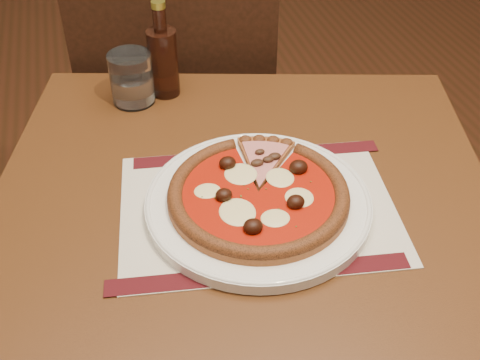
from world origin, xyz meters
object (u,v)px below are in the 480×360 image
object	(u,v)px
water_glass	(132,78)
bottle	(163,59)
chair_far	(182,114)
table	(243,248)
plate	(258,203)
pizza	(258,194)

from	to	relation	value
water_glass	bottle	distance (m)	0.07
chair_far	table	bearing A→B (deg)	101.77
plate	water_glass	bearing A→B (deg)	111.99
chair_far	pizza	distance (m)	0.67
table	bottle	world-z (taller)	bottle
pizza	water_glass	xyz separation A→B (m)	(-0.15, 0.36, 0.02)
chair_far	pizza	xyz separation A→B (m)	(0.02, -0.62, 0.25)
plate	bottle	distance (m)	0.39
chair_far	bottle	distance (m)	0.39
plate	table	bearing A→B (deg)	133.71
table	bottle	distance (m)	0.40
water_glass	table	bearing A→B (deg)	-69.56
pizza	plate	bearing A→B (deg)	71.03
table	water_glass	world-z (taller)	water_glass
water_glass	bottle	world-z (taller)	bottle
pizza	bottle	bearing A→B (deg)	102.18
table	plate	xyz separation A→B (m)	(0.02, -0.02, 0.11)
chair_far	plate	distance (m)	0.66
plate	water_glass	size ratio (longest dim) A/B	3.48
chair_far	pizza	world-z (taller)	chair_far
table	chair_far	bearing A→B (deg)	89.82
bottle	table	bearing A→B (deg)	-80.01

